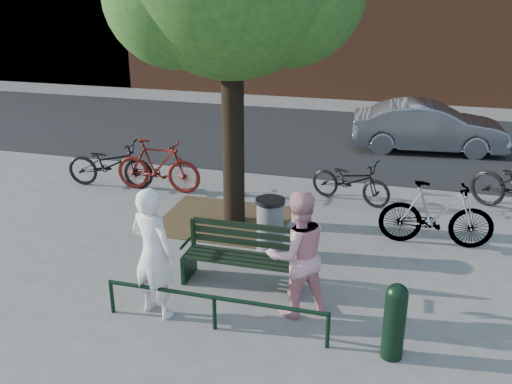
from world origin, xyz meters
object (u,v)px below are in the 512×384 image
(person_left, at_px, (153,253))
(parked_car, at_px, (429,127))
(bicycle_c, at_px, (351,181))
(bollard, at_px, (395,319))
(park_bench, at_px, (242,254))
(litter_bin, at_px, (270,227))
(person_right, at_px, (297,254))

(person_left, xyz_separation_m, parked_car, (3.62, 9.08, -0.28))
(bicycle_c, distance_m, parked_car, 4.47)
(bicycle_c, bearing_deg, bollard, -149.43)
(park_bench, xyz_separation_m, litter_bin, (0.18, 1.01, 0.03))
(person_left, height_order, litter_bin, person_left)
(park_bench, relative_size, parked_car, 0.44)
(person_left, xyz_separation_m, bollard, (3.19, -0.12, -0.39))
(park_bench, distance_m, litter_bin, 1.03)
(bollard, xyz_separation_m, bicycle_c, (-1.10, 5.01, -0.09))
(parked_car, bearing_deg, litter_bin, 154.28)
(park_bench, distance_m, person_left, 1.51)
(bollard, distance_m, parked_car, 9.21)
(person_right, relative_size, litter_bin, 1.80)
(bicycle_c, bearing_deg, park_bench, -179.38)
(bollard, bearing_deg, litter_bin, 133.16)
(bicycle_c, bearing_deg, person_right, -164.99)
(person_right, distance_m, bollard, 1.54)
(park_bench, bearing_deg, parked_car, 71.09)
(person_left, bearing_deg, bollard, -166.16)
(bicycle_c, bearing_deg, parked_car, -2.04)
(bicycle_c, xyz_separation_m, parked_car, (1.54, 4.19, 0.19))
(park_bench, xyz_separation_m, person_left, (-0.90, -1.13, 0.45))
(parked_car, bearing_deg, person_right, 162.70)
(park_bench, relative_size, litter_bin, 1.74)
(person_left, distance_m, bicycle_c, 5.34)
(bollard, distance_m, litter_bin, 3.09)
(person_right, xyz_separation_m, parked_car, (1.77, 8.54, -0.25))
(bicycle_c, bearing_deg, litter_bin, 177.94)
(person_right, relative_size, bicycle_c, 1.04)
(person_left, xyz_separation_m, person_right, (1.85, 0.54, -0.03))
(person_left, distance_m, parked_car, 9.78)
(person_left, xyz_separation_m, litter_bin, (1.08, 2.14, -0.42))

